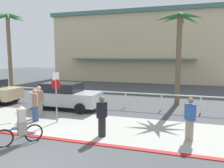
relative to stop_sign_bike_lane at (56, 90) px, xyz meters
name	(u,v)px	position (x,y,z in m)	size (l,w,h in m)	color
ground_plane	(115,102)	(1.44, 5.72, -1.68)	(80.00, 80.00, 0.00)	#424447
sidewalk_strip	(82,125)	(1.44, -0.08, -1.67)	(44.00, 4.00, 0.02)	#9E9E93
curb_paint	(61,139)	(1.44, -2.08, -1.66)	(44.00, 0.24, 0.03)	maroon
building_backdrop	(140,48)	(-0.06, 23.59, 2.91)	(22.43, 13.15, 9.14)	beige
rail_fence	(109,94)	(1.44, 4.22, -0.84)	(20.76, 0.08, 1.04)	white
stop_sign_bike_lane	(56,90)	(0.00, 0.00, 0.00)	(0.52, 0.56, 2.56)	gray
palm_tree_1	(8,32)	(-9.45, 7.45, 3.90)	(3.44, 3.35, 7.32)	#756047
palm_tree_2	(179,33)	(5.78, 6.34, 3.28)	(3.23, 3.46, 6.33)	brown
car_silver_1	(65,96)	(-1.02, 2.68, -0.81)	(4.40, 2.02, 1.69)	#B2B7BC
cyclist_blue_0	(21,126)	(0.16, -2.87, -0.98)	(1.19, 1.45, 1.50)	black
pedestrian_0	(35,106)	(-1.15, -0.19, -0.89)	(0.44, 0.48, 1.71)	#384C7A
pedestrian_1	(102,118)	(2.90, -1.23, -0.87)	(0.42, 0.47, 1.73)	#232326
pedestrian_2	(39,103)	(-1.46, 0.61, -0.87)	(0.34, 0.42, 1.74)	gray
pedestrian_3	(190,121)	(6.40, -0.57, -0.86)	(0.44, 0.48, 1.76)	gray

